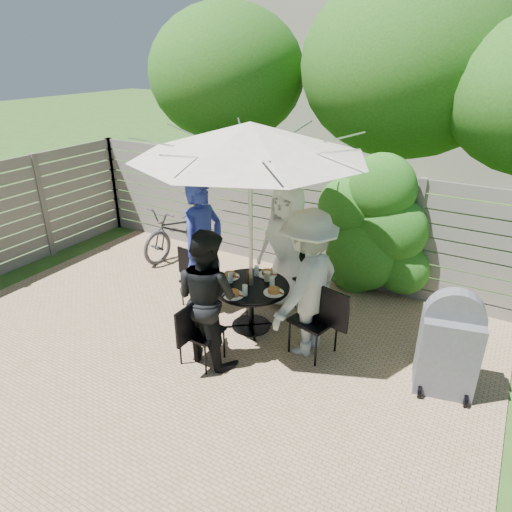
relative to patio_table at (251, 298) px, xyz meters
The scene contains 23 objects.
backyard_envelope 9.43m from the patio_table, 91.85° to the left, with size 60.00×60.00×5.00m.
patio_table is the anchor object (origin of this frame).
umbrella 2.06m from the patio_table, ahead, with size 3.10×3.10×2.71m.
chair_back 0.98m from the patio_table, 83.29° to the left, with size 0.52×0.74×1.01m.
person_back 0.94m from the patio_table, 83.24° to the left, with size 0.88×0.57×1.79m, color white.
chair_left 0.98m from the patio_table, behind, with size 0.63×0.46×0.84m.
person_left 0.97m from the patio_table, behind, with size 0.70×0.46×1.91m, color #24309E.
chair_front 0.98m from the patio_table, 96.67° to the right, with size 0.43×0.64×0.89m.
person_front 0.91m from the patio_table, 96.76° to the right, with size 0.81×0.63×1.67m, color black.
chair_right 0.98m from the patio_table, ahead, with size 0.74×0.56×0.97m.
person_right 0.95m from the patio_table, ahead, with size 1.19×0.69×1.85m, color #A9ABA6.
plate_back 0.42m from the patio_table, 83.24° to the left, with size 0.26×0.26×0.06m.
plate_left 0.42m from the patio_table, behind, with size 0.26×0.26×0.06m.
plate_front 0.42m from the patio_table, 96.76° to the right, with size 0.26×0.26×0.06m.
plate_right 0.42m from the patio_table, ahead, with size 0.26×0.26×0.06m.
glass_back 0.39m from the patio_table, 105.24° to the left, with size 0.07×0.07×0.14m, color silver.
glass_left 0.39m from the patio_table, 164.76° to the right, with size 0.07×0.07×0.14m, color silver.
glass_front 0.39m from the patio_table, 74.76° to the right, with size 0.07×0.07×0.14m, color silver.
glass_right 0.39m from the patio_table, 15.24° to the left, with size 0.07×0.07×0.14m, color silver.
syrup_jug 0.29m from the patio_table, 133.44° to the left, with size 0.09×0.09×0.16m, color #59280C.
coffee_cup 0.35m from the patio_table, 58.80° to the left, with size 0.08×0.08×0.12m, color #C6B293.
bicycle 2.78m from the patio_table, 147.84° to the left, with size 0.63×1.80×0.94m, color #333338.
bbq_grill 2.44m from the patio_table, ahead, with size 0.68×0.58×1.22m.
Camera 1 is at (3.08, -3.37, 3.45)m, focal length 32.00 mm.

